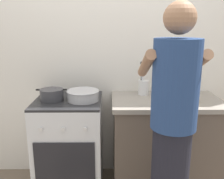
% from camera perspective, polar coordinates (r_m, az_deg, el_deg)
% --- Properties ---
extents(back_wall, '(3.20, 0.10, 2.50)m').
position_cam_1_polar(back_wall, '(2.57, 3.29, 7.55)').
color(back_wall, silver).
rests_on(back_wall, ground).
extents(countertop, '(1.00, 0.60, 0.90)m').
position_cam_1_polar(countertop, '(2.51, 11.73, -11.98)').
color(countertop, brown).
rests_on(countertop, ground).
extents(stove_range, '(0.60, 0.62, 0.90)m').
position_cam_1_polar(stove_range, '(2.49, -9.48, -12.23)').
color(stove_range, silver).
rests_on(stove_range, ground).
extents(pot, '(0.27, 0.21, 0.10)m').
position_cam_1_polar(pot, '(2.31, -13.50, -1.14)').
color(pot, '#38383D').
rests_on(pot, stove_range).
extents(mixing_bowl, '(0.29, 0.29, 0.09)m').
position_cam_1_polar(mixing_bowl, '(2.26, -6.61, -1.22)').
color(mixing_bowl, '#B7B7BC').
rests_on(mixing_bowl, stove_range).
extents(utensil_crock, '(0.10, 0.10, 0.32)m').
position_cam_1_polar(utensil_crock, '(2.45, 7.10, 1.10)').
color(utensil_crock, silver).
rests_on(utensil_crock, countertop).
extents(spice_bottle, '(0.04, 0.04, 0.10)m').
position_cam_1_polar(spice_bottle, '(2.37, 12.58, -0.87)').
color(spice_bottle, silver).
rests_on(spice_bottle, countertop).
extents(oil_bottle, '(0.06, 0.06, 0.22)m').
position_cam_1_polar(oil_bottle, '(2.30, 18.16, -0.49)').
color(oil_bottle, gold).
rests_on(oil_bottle, countertop).
extents(person, '(0.41, 0.50, 1.70)m').
position_cam_1_polar(person, '(1.75, 13.51, -9.48)').
color(person, black).
rests_on(person, ground).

